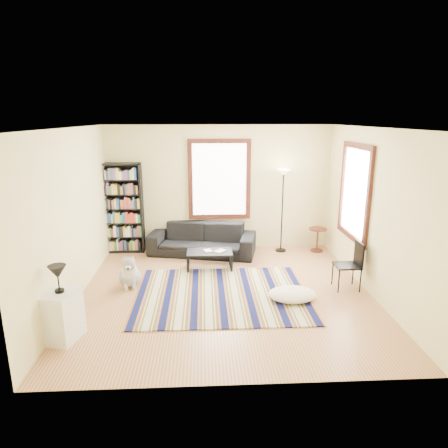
{
  "coord_description": "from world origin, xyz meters",
  "views": [
    {
      "loc": [
        -0.36,
        -6.41,
        2.97
      ],
      "look_at": [
        0.0,
        0.5,
        1.1
      ],
      "focal_mm": 32.0,
      "sensor_mm": 36.0,
      "label": 1
    }
  ],
  "objects_px": {
    "coffee_table": "(210,260)",
    "white_cabinet": "(62,316)",
    "floor_lamp": "(282,211)",
    "folding_chair": "(347,266)",
    "sofa": "(202,239)",
    "side_table": "(317,240)",
    "bookshelf": "(122,208)",
    "floor_cushion": "(292,294)",
    "dog": "(130,270)"
  },
  "relations": [
    {
      "from": "bookshelf",
      "to": "coffee_table",
      "type": "distance_m",
      "value": 2.39
    },
    {
      "from": "white_cabinet",
      "to": "floor_lamp",
      "type": "bearing_deg",
      "value": 58.84
    },
    {
      "from": "coffee_table",
      "to": "side_table",
      "type": "relative_size",
      "value": 1.67
    },
    {
      "from": "coffee_table",
      "to": "side_table",
      "type": "bearing_deg",
      "value": 20.95
    },
    {
      "from": "floor_cushion",
      "to": "folding_chair",
      "type": "xyz_separation_m",
      "value": [
        1.05,
        0.41,
        0.33
      ]
    },
    {
      "from": "white_cabinet",
      "to": "coffee_table",
      "type": "bearing_deg",
      "value": 66.14
    },
    {
      "from": "floor_cushion",
      "to": "folding_chair",
      "type": "bearing_deg",
      "value": 21.48
    },
    {
      "from": "bookshelf",
      "to": "coffee_table",
      "type": "xyz_separation_m",
      "value": [
        1.91,
        -1.17,
        -0.82
      ]
    },
    {
      "from": "bookshelf",
      "to": "folding_chair",
      "type": "relative_size",
      "value": 2.33
    },
    {
      "from": "folding_chair",
      "to": "white_cabinet",
      "type": "relative_size",
      "value": 1.23
    },
    {
      "from": "side_table",
      "to": "floor_cushion",
      "type": "bearing_deg",
      "value": -114.26
    },
    {
      "from": "bookshelf",
      "to": "coffee_table",
      "type": "height_order",
      "value": "bookshelf"
    },
    {
      "from": "floor_lamp",
      "to": "white_cabinet",
      "type": "height_order",
      "value": "floor_lamp"
    },
    {
      "from": "floor_cushion",
      "to": "dog",
      "type": "relative_size",
      "value": 1.32
    },
    {
      "from": "bookshelf",
      "to": "dog",
      "type": "xyz_separation_m",
      "value": [
        0.46,
        -1.97,
        -0.69
      ]
    },
    {
      "from": "floor_cushion",
      "to": "side_table",
      "type": "distance_m",
      "value": 2.69
    },
    {
      "from": "floor_cushion",
      "to": "white_cabinet",
      "type": "distance_m",
      "value": 3.56
    },
    {
      "from": "coffee_table",
      "to": "white_cabinet",
      "type": "xyz_separation_m",
      "value": [
        -2.04,
        -2.55,
        0.17
      ]
    },
    {
      "from": "side_table",
      "to": "dog",
      "type": "distance_m",
      "value": 4.27
    },
    {
      "from": "sofa",
      "to": "folding_chair",
      "type": "distance_m",
      "value": 3.24
    },
    {
      "from": "coffee_table",
      "to": "white_cabinet",
      "type": "height_order",
      "value": "white_cabinet"
    },
    {
      "from": "coffee_table",
      "to": "folding_chair",
      "type": "distance_m",
      "value": 2.65
    },
    {
      "from": "floor_cushion",
      "to": "dog",
      "type": "bearing_deg",
      "value": 165.87
    },
    {
      "from": "side_table",
      "to": "white_cabinet",
      "type": "height_order",
      "value": "white_cabinet"
    },
    {
      "from": "folding_chair",
      "to": "white_cabinet",
      "type": "height_order",
      "value": "folding_chair"
    },
    {
      "from": "white_cabinet",
      "to": "folding_chair",
      "type": "bearing_deg",
      "value": 33.0
    },
    {
      "from": "coffee_table",
      "to": "floor_cushion",
      "type": "xyz_separation_m",
      "value": [
        1.35,
        -1.51,
        -0.08
      ]
    },
    {
      "from": "bookshelf",
      "to": "white_cabinet",
      "type": "height_order",
      "value": "bookshelf"
    },
    {
      "from": "coffee_table",
      "to": "bookshelf",
      "type": "bearing_deg",
      "value": 148.4
    },
    {
      "from": "dog",
      "to": "bookshelf",
      "type": "bearing_deg",
      "value": 96.02
    },
    {
      "from": "bookshelf",
      "to": "white_cabinet",
      "type": "xyz_separation_m",
      "value": [
        -0.14,
        -3.72,
        -0.65
      ]
    },
    {
      "from": "coffee_table",
      "to": "white_cabinet",
      "type": "relative_size",
      "value": 1.29
    },
    {
      "from": "bookshelf",
      "to": "floor_lamp",
      "type": "relative_size",
      "value": 1.08
    },
    {
      "from": "coffee_table",
      "to": "folding_chair",
      "type": "xyz_separation_m",
      "value": [
        2.41,
        -1.09,
        0.25
      ]
    },
    {
      "from": "floor_cushion",
      "to": "side_table",
      "type": "height_order",
      "value": "side_table"
    },
    {
      "from": "folding_chair",
      "to": "dog",
      "type": "height_order",
      "value": "folding_chair"
    },
    {
      "from": "sofa",
      "to": "side_table",
      "type": "xyz_separation_m",
      "value": [
        2.6,
        0.04,
        -0.07
      ]
    },
    {
      "from": "coffee_table",
      "to": "floor_lamp",
      "type": "xyz_separation_m",
      "value": [
        1.64,
        1.0,
        0.75
      ]
    },
    {
      "from": "sofa",
      "to": "floor_cushion",
      "type": "xyz_separation_m",
      "value": [
        1.5,
        -2.41,
        -0.24
      ]
    },
    {
      "from": "white_cabinet",
      "to": "floor_cushion",
      "type": "bearing_deg",
      "value": 31.92
    },
    {
      "from": "floor_cushion",
      "to": "bookshelf",
      "type": "bearing_deg",
      "value": 140.6
    },
    {
      "from": "side_table",
      "to": "white_cabinet",
      "type": "relative_size",
      "value": 0.77
    },
    {
      "from": "bookshelf",
      "to": "side_table",
      "type": "height_order",
      "value": "bookshelf"
    },
    {
      "from": "coffee_table",
      "to": "dog",
      "type": "bearing_deg",
      "value": -150.99
    },
    {
      "from": "floor_lamp",
      "to": "white_cabinet",
      "type": "xyz_separation_m",
      "value": [
        -3.68,
        -3.55,
        -0.58
      ]
    },
    {
      "from": "sofa",
      "to": "floor_lamp",
      "type": "xyz_separation_m",
      "value": [
        1.79,
        0.1,
        0.59
      ]
    },
    {
      "from": "bookshelf",
      "to": "side_table",
      "type": "relative_size",
      "value": 3.7
    },
    {
      "from": "floor_lamp",
      "to": "dog",
      "type": "height_order",
      "value": "floor_lamp"
    },
    {
      "from": "folding_chair",
      "to": "sofa",
      "type": "bearing_deg",
      "value": 142.47
    },
    {
      "from": "sofa",
      "to": "bookshelf",
      "type": "relative_size",
      "value": 1.16
    }
  ]
}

